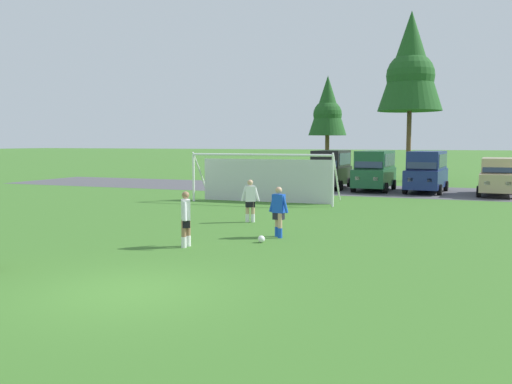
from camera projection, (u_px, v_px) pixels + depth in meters
ground_plane at (318, 209)px, 25.07m from camera, size 400.00×400.00×0.00m
parking_lot_strip at (361, 190)px, 34.93m from camera, size 52.00×8.40×0.01m
soccer_ball at (261, 239)px, 16.63m from camera, size 0.22×0.22×0.22m
soccer_goal at (265, 177)px, 27.74m from camera, size 7.48×2.20×2.57m
player_striker_near at (279, 212)px, 17.52m from camera, size 0.72×0.37×1.64m
player_midfield_center at (250, 201)px, 20.84m from camera, size 0.70×0.41×1.64m
player_defender_far at (186, 219)px, 15.90m from camera, size 0.41×0.70×1.64m
parked_car_slot_far_left at (285, 174)px, 36.99m from camera, size 2.13×4.25×1.72m
parked_car_slot_left at (331, 168)px, 36.15m from camera, size 2.24×4.82×2.52m
parked_car_slot_center_left at (375, 170)px, 34.35m from camera, size 2.31×4.86×2.52m
parked_car_slot_center at (427, 171)px, 33.14m from camera, size 2.47×4.94×2.52m
parked_car_slot_center_right at (498, 176)px, 31.20m from camera, size 2.30×4.68×2.16m
tree_left_edge at (328, 108)px, 46.98m from camera, size 3.30×3.30×8.79m
tree_mid_left at (411, 64)px, 42.18m from camera, size 4.95×4.95×13.19m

